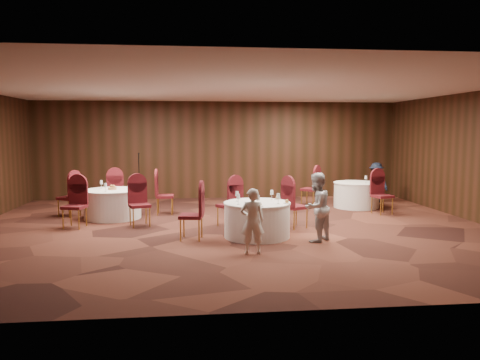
{
  "coord_description": "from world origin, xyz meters",
  "views": [
    {
      "loc": [
        -0.95,
        -10.52,
        2.23
      ],
      "look_at": [
        0.2,
        0.2,
        1.1
      ],
      "focal_mm": 35.0,
      "sensor_mm": 36.0,
      "label": 1
    }
  ],
  "objects": [
    {
      "name": "ground",
      "position": [
        0.0,
        0.0,
        0.0
      ],
      "size": [
        12.0,
        12.0,
        0.0
      ],
      "primitive_type": "plane",
      "color": "black",
      "rests_on": "ground"
    },
    {
      "name": "room_shell",
      "position": [
        0.0,
        0.0,
        1.96
      ],
      "size": [
        12.0,
        12.0,
        12.0
      ],
      "color": "silver",
      "rests_on": "ground"
    },
    {
      "name": "table_main",
      "position": [
        0.44,
        -0.89,
        0.38
      ],
      "size": [
        1.41,
        1.41,
        0.74
      ],
      "color": "white",
      "rests_on": "ground"
    },
    {
      "name": "table_left",
      "position": [
        -2.93,
        1.62,
        0.38
      ],
      "size": [
        1.45,
        1.45,
        0.74
      ],
      "color": "white",
      "rests_on": "ground"
    },
    {
      "name": "table_right",
      "position": [
        3.88,
        2.6,
        0.38
      ],
      "size": [
        1.31,
        1.31,
        0.74
      ],
      "color": "white",
      "rests_on": "ground"
    },
    {
      "name": "chairs_main",
      "position": [
        0.16,
        -0.25,
        0.5
      ],
      "size": [
        3.05,
        1.93,
        1.0
      ],
      "color": "#450D17",
      "rests_on": "ground"
    },
    {
      "name": "chairs_left",
      "position": [
        -2.91,
        1.59,
        0.5
      ],
      "size": [
        3.1,
        2.98,
        1.0
      ],
      "color": "#450D17",
      "rests_on": "ground"
    },
    {
      "name": "chairs_right",
      "position": [
        3.41,
        2.29,
        0.5
      ],
      "size": [
        2.24,
        2.34,
        1.0
      ],
      "color": "#450D17",
      "rests_on": "ground"
    },
    {
      "name": "tabletop_main",
      "position": [
        0.59,
        -1.01,
        0.84
      ],
      "size": [
        1.12,
        1.08,
        0.22
      ],
      "color": "silver",
      "rests_on": "table_main"
    },
    {
      "name": "tabletop_left",
      "position": [
        -2.93,
        1.62,
        0.82
      ],
      "size": [
        0.82,
        0.81,
        0.22
      ],
      "color": "silver",
      "rests_on": "table_left"
    },
    {
      "name": "tabletop_right",
      "position": [
        4.07,
        2.36,
        0.9
      ],
      "size": [
        0.08,
        0.08,
        0.22
      ],
      "color": "silver",
      "rests_on": "table_right"
    },
    {
      "name": "mic_stand",
      "position": [
        -2.51,
        3.99,
        0.45
      ],
      "size": [
        0.24,
        0.24,
        1.57
      ],
      "color": "black",
      "rests_on": "ground"
    },
    {
      "name": "woman_a",
      "position": [
        0.16,
        -2.25,
        0.6
      ],
      "size": [
        0.45,
        0.3,
        1.21
      ],
      "primitive_type": "imported",
      "rotation": [
        0.0,
        0.0,
        3.11
      ],
      "color": "silver",
      "rests_on": "ground"
    },
    {
      "name": "woman_b",
      "position": [
        1.57,
        -1.42,
        0.7
      ],
      "size": [
        0.86,
        0.85,
        1.4
      ],
      "primitive_type": "imported",
      "rotation": [
        0.0,
        0.0,
        3.88
      ],
      "color": "#B3B4B8",
      "rests_on": "ground"
    },
    {
      "name": "man_c",
      "position": [
        4.84,
        3.47,
        0.63
      ],
      "size": [
        0.86,
        0.92,
        1.25
      ],
      "primitive_type": "imported",
      "rotation": [
        0.0,
        0.0,
        5.36
      ],
      "color": "black",
      "rests_on": "ground"
    }
  ]
}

